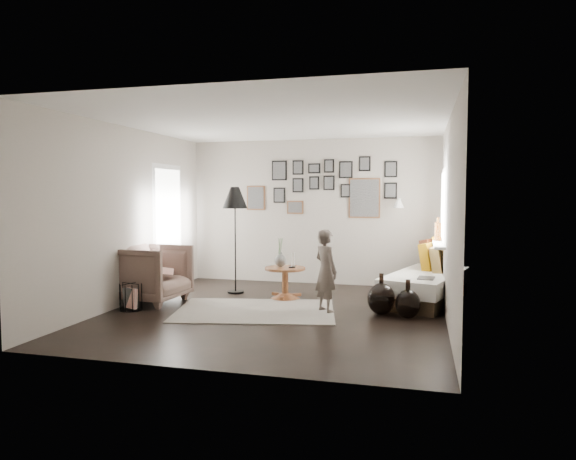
% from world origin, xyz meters
% --- Properties ---
extents(ground, '(4.80, 4.80, 0.00)m').
position_xyz_m(ground, '(0.00, 0.00, 0.00)').
color(ground, black).
rests_on(ground, ground).
extents(wall_back, '(4.50, 0.00, 4.50)m').
position_xyz_m(wall_back, '(0.00, 2.40, 1.30)').
color(wall_back, '#A59C90').
rests_on(wall_back, ground).
extents(wall_front, '(4.50, 0.00, 4.50)m').
position_xyz_m(wall_front, '(0.00, -2.40, 1.30)').
color(wall_front, '#A59C90').
rests_on(wall_front, ground).
extents(wall_left, '(0.00, 4.80, 4.80)m').
position_xyz_m(wall_left, '(-2.25, 0.00, 1.30)').
color(wall_left, '#A59C90').
rests_on(wall_left, ground).
extents(wall_right, '(0.00, 4.80, 4.80)m').
position_xyz_m(wall_right, '(2.25, 0.00, 1.30)').
color(wall_right, '#A59C90').
rests_on(wall_right, ground).
extents(ceiling, '(4.80, 4.80, 0.00)m').
position_xyz_m(ceiling, '(0.00, 0.00, 2.60)').
color(ceiling, white).
rests_on(ceiling, wall_back).
extents(door_left, '(0.00, 2.14, 2.14)m').
position_xyz_m(door_left, '(-2.23, 1.20, 1.05)').
color(door_left, white).
rests_on(door_left, wall_left).
extents(window_right, '(0.15, 1.32, 1.30)m').
position_xyz_m(window_right, '(2.18, 1.34, 0.93)').
color(window_right, white).
rests_on(window_right, wall_right).
extents(gallery_wall, '(2.74, 0.03, 1.08)m').
position_xyz_m(gallery_wall, '(0.29, 2.38, 1.74)').
color(gallery_wall, brown).
rests_on(gallery_wall, wall_back).
extents(wall_sconce, '(0.18, 0.36, 0.16)m').
position_xyz_m(wall_sconce, '(1.55, 2.13, 1.46)').
color(wall_sconce, white).
rests_on(wall_sconce, wall_back).
extents(rug, '(2.42, 1.92, 0.01)m').
position_xyz_m(rug, '(-0.29, 0.01, 0.01)').
color(rug, beige).
rests_on(rug, ground).
extents(pedestal_table, '(0.63, 0.63, 0.49)m').
position_xyz_m(pedestal_table, '(-0.10, 0.90, 0.23)').
color(pedestal_table, brown).
rests_on(pedestal_table, ground).
extents(vase, '(0.18, 0.18, 0.45)m').
position_xyz_m(vase, '(-0.18, 0.92, 0.63)').
color(vase, black).
rests_on(vase, pedestal_table).
extents(candles, '(0.11, 0.11, 0.23)m').
position_xyz_m(candles, '(0.01, 0.90, 0.61)').
color(candles, black).
rests_on(candles, pedestal_table).
extents(daybed, '(1.38, 2.11, 0.96)m').
position_xyz_m(daybed, '(2.00, 1.30, 0.30)').
color(daybed, black).
rests_on(daybed, ground).
extents(magazine_on_daybed, '(0.25, 0.32, 0.02)m').
position_xyz_m(magazine_on_daybed, '(2.00, 0.66, 0.45)').
color(magazine_on_daybed, black).
rests_on(magazine_on_daybed, daybed).
extents(armchair, '(1.02, 1.00, 0.87)m').
position_xyz_m(armchair, '(-1.97, 0.16, 0.43)').
color(armchair, brown).
rests_on(armchair, ground).
extents(armchair_cushion, '(0.44, 0.45, 0.18)m').
position_xyz_m(armchair_cushion, '(-1.94, 0.21, 0.48)').
color(armchair_cushion, white).
rests_on(armchair_cushion, armchair).
extents(floor_lamp, '(0.41, 0.41, 1.74)m').
position_xyz_m(floor_lamp, '(-1.02, 1.18, 1.50)').
color(floor_lamp, black).
rests_on(floor_lamp, ground).
extents(magazine_basket, '(0.37, 0.37, 0.37)m').
position_xyz_m(magazine_basket, '(-2.00, -0.37, 0.18)').
color(magazine_basket, black).
rests_on(magazine_basket, ground).
extents(demijohn_large, '(0.37, 0.37, 0.56)m').
position_xyz_m(demijohn_large, '(1.42, 0.22, 0.22)').
color(demijohn_large, black).
rests_on(demijohn_large, ground).
extents(demijohn_small, '(0.33, 0.33, 0.51)m').
position_xyz_m(demijohn_small, '(1.77, 0.10, 0.19)').
color(demijohn_small, black).
rests_on(demijohn_small, ground).
extents(child, '(0.49, 0.49, 1.14)m').
position_xyz_m(child, '(0.67, 0.19, 0.57)').
color(child, brown).
rests_on(child, ground).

